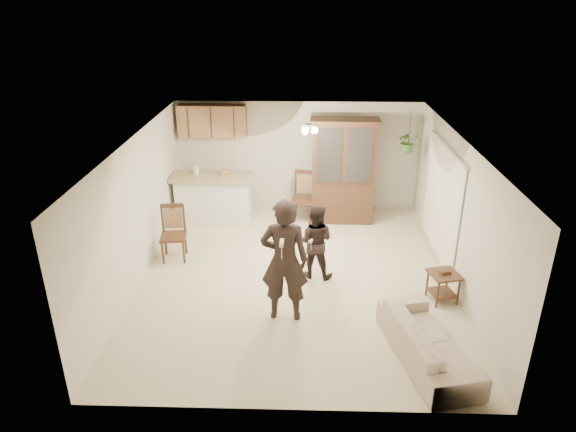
{
  "coord_description": "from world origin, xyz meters",
  "views": [
    {
      "loc": [
        0.1,
        -8.07,
        4.74
      ],
      "look_at": [
        -0.15,
        0.4,
        1.0
      ],
      "focal_mm": 32.0,
      "sensor_mm": 36.0,
      "label": 1
    }
  ],
  "objects_px": {
    "adult": "(284,266)",
    "child": "(315,242)",
    "chair_bar": "(174,244)",
    "chair_hutch_right": "(359,201)",
    "chair_hutch_left": "(303,207)",
    "sofa": "(428,337)",
    "china_hutch": "(343,172)",
    "side_table": "(443,286)"
  },
  "relations": [
    {
      "from": "adult",
      "to": "chair_hutch_right",
      "type": "bearing_deg",
      "value": -108.18
    },
    {
      "from": "china_hutch",
      "to": "chair_bar",
      "type": "distance_m",
      "value": 3.91
    },
    {
      "from": "sofa",
      "to": "adult",
      "type": "xyz_separation_m",
      "value": [
        -2.02,
        0.96,
        0.53
      ]
    },
    {
      "from": "child",
      "to": "chair_hutch_right",
      "type": "xyz_separation_m",
      "value": [
        1.09,
        2.94,
        -0.39
      ]
    },
    {
      "from": "child",
      "to": "china_hutch",
      "type": "distance_m",
      "value": 2.6
    },
    {
      "from": "sofa",
      "to": "chair_hutch_right",
      "type": "xyz_separation_m",
      "value": [
        -0.44,
        5.19,
        -0.09
      ]
    },
    {
      "from": "child",
      "to": "side_table",
      "type": "distance_m",
      "value": 2.27
    },
    {
      "from": "adult",
      "to": "chair_hutch_left",
      "type": "height_order",
      "value": "adult"
    },
    {
      "from": "chair_bar",
      "to": "sofa",
      "type": "bearing_deg",
      "value": -40.47
    },
    {
      "from": "adult",
      "to": "side_table",
      "type": "bearing_deg",
      "value": -165.91
    },
    {
      "from": "sofa",
      "to": "china_hutch",
      "type": "bearing_deg",
      "value": -2.27
    },
    {
      "from": "chair_bar",
      "to": "chair_hutch_right",
      "type": "relative_size",
      "value": 1.06
    },
    {
      "from": "china_hutch",
      "to": "chair_hutch_right",
      "type": "height_order",
      "value": "china_hutch"
    },
    {
      "from": "adult",
      "to": "side_table",
      "type": "xyz_separation_m",
      "value": [
        2.6,
        0.54,
        -0.64
      ]
    },
    {
      "from": "side_table",
      "to": "chair_hutch_right",
      "type": "relative_size",
      "value": 0.57
    },
    {
      "from": "sofa",
      "to": "chair_bar",
      "type": "relative_size",
      "value": 1.77
    },
    {
      "from": "china_hutch",
      "to": "chair_bar",
      "type": "height_order",
      "value": "china_hutch"
    },
    {
      "from": "child",
      "to": "adult",
      "type": "bearing_deg",
      "value": 82.4
    },
    {
      "from": "sofa",
      "to": "chair_bar",
      "type": "distance_m",
      "value": 5.05
    },
    {
      "from": "adult",
      "to": "china_hutch",
      "type": "xyz_separation_m",
      "value": [
        1.13,
        3.77,
        0.23
      ]
    },
    {
      "from": "sofa",
      "to": "side_table",
      "type": "distance_m",
      "value": 1.61
    },
    {
      "from": "sofa",
      "to": "china_hutch",
      "type": "relative_size",
      "value": 0.82
    },
    {
      "from": "child",
      "to": "chair_hutch_left",
      "type": "relative_size",
      "value": 1.22
    },
    {
      "from": "china_hutch",
      "to": "chair_bar",
      "type": "xyz_separation_m",
      "value": [
        -3.31,
        -1.92,
        -0.83
      ]
    },
    {
      "from": "adult",
      "to": "china_hutch",
      "type": "distance_m",
      "value": 3.94
    },
    {
      "from": "side_table",
      "to": "child",
      "type": "bearing_deg",
      "value": 160.37
    },
    {
      "from": "side_table",
      "to": "adult",
      "type": "bearing_deg",
      "value": -168.23
    },
    {
      "from": "chair_hutch_right",
      "to": "child",
      "type": "bearing_deg",
      "value": 61.8
    },
    {
      "from": "china_hutch",
      "to": "chair_hutch_left",
      "type": "relative_size",
      "value": 2.07
    },
    {
      "from": "child",
      "to": "side_table",
      "type": "bearing_deg",
      "value": 173.69
    },
    {
      "from": "child",
      "to": "chair_hutch_left",
      "type": "xyz_separation_m",
      "value": [
        -0.22,
        2.43,
        -0.36
      ]
    },
    {
      "from": "side_table",
      "to": "chair_bar",
      "type": "relative_size",
      "value": 0.53
    },
    {
      "from": "adult",
      "to": "china_hutch",
      "type": "bearing_deg",
      "value": -104.41
    },
    {
      "from": "adult",
      "to": "child",
      "type": "height_order",
      "value": "adult"
    },
    {
      "from": "sofa",
      "to": "china_hutch",
      "type": "height_order",
      "value": "china_hutch"
    },
    {
      "from": "chair_bar",
      "to": "chair_hutch_left",
      "type": "relative_size",
      "value": 0.95
    },
    {
      "from": "chair_bar",
      "to": "china_hutch",
      "type": "bearing_deg",
      "value": 23.5
    },
    {
      "from": "adult",
      "to": "child",
      "type": "bearing_deg",
      "value": -108.59
    },
    {
      "from": "sofa",
      "to": "adult",
      "type": "relative_size",
      "value": 1.04
    },
    {
      "from": "child",
      "to": "sofa",
      "type": "bearing_deg",
      "value": 137.44
    },
    {
      "from": "chair_bar",
      "to": "chair_hutch_right",
      "type": "bearing_deg",
      "value": 25.69
    },
    {
      "from": "adult",
      "to": "child",
      "type": "relative_size",
      "value": 1.33
    }
  ]
}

